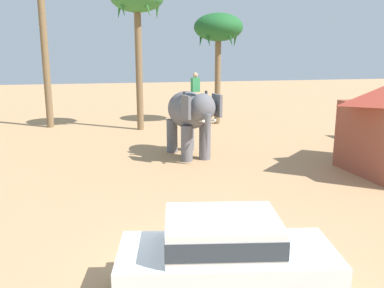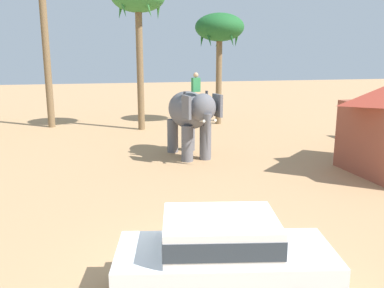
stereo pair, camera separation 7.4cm
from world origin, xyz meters
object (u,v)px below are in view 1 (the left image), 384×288
Objects in this scene: elephant_with_mahout at (190,114)px; car_sedan_foreground at (225,255)px; palm_tree_behind_elephant at (218,30)px; palm_tree_far_back at (137,2)px.

car_sedan_foreground is at bearing -99.93° from elephant_with_mahout.
elephant_with_mahout is at bearing 80.07° from car_sedan_foreground.
palm_tree_behind_elephant is (5.83, 19.42, 5.25)m from car_sedan_foreground.
car_sedan_foreground is 0.60× the size of palm_tree_behind_elephant.
palm_tree_behind_elephant reaches higher than elephant_with_mahout.
palm_tree_behind_elephant is 5.63m from palm_tree_far_back.
car_sedan_foreground is 20.95m from palm_tree_behind_elephant.
palm_tree_far_back is (-1.44, 7.46, 5.69)m from elephant_with_mahout.
car_sedan_foreground is at bearing -106.71° from palm_tree_behind_elephant.
palm_tree_behind_elephant is at bearing 73.29° from car_sedan_foreground.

